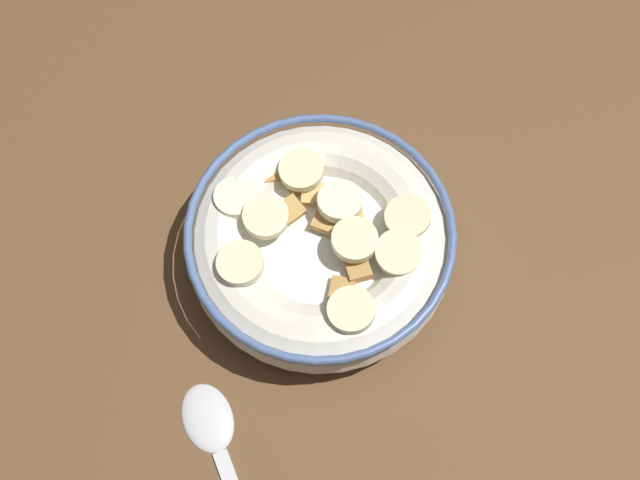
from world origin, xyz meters
TOP-DOWN VIEW (x-y plane):
  - ground_plane at (0.00, 0.00)cm, footprint 129.40×129.40cm
  - cereal_bowl at (-0.01, -0.02)cm, footprint 18.61×18.61cm
  - spoon at (8.80, 12.27)cm, footprint 5.91×16.16cm

SIDE VIEW (x-z plane):
  - ground_plane at x=0.00cm, z-range -2.00..0.00cm
  - spoon at x=8.80cm, z-range -0.05..0.75cm
  - cereal_bowl at x=-0.01cm, z-range -0.12..5.34cm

